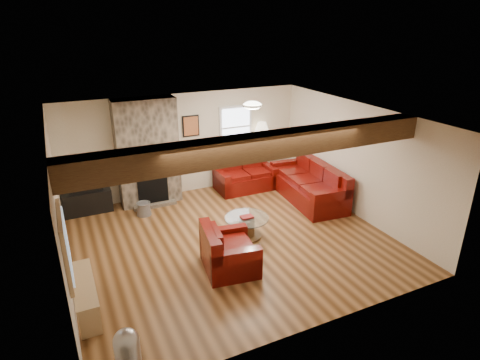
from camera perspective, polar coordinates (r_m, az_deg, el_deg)
The scene contains 18 objects.
room at distance 7.58m, azimuth -1.32°, elevation -0.31°, with size 8.00×8.00×8.00m.
oak_beam at distance 6.16m, azimuth 3.35°, elevation 4.86°, with size 6.00×0.36×0.38m, color #371E10.
chimney_breast at distance 9.54m, azimuth -13.00°, elevation 3.68°, with size 1.40×0.67×2.50m.
back_window at distance 10.36m, azimuth -0.61°, elevation 7.57°, with size 0.90×0.08×1.10m, color white, non-canonical shape.
hatch_window at distance 5.59m, azimuth -23.57°, elevation -8.55°, with size 0.08×1.00×0.90m, color tan, non-canonical shape.
ceiling_dome at distance 8.38m, azimuth 1.77°, elevation 10.38°, with size 0.40×0.40×0.18m, color white, non-canonical shape.
artwork_back at distance 9.90m, azimuth -7.00°, elevation 7.63°, with size 0.42×0.06×0.52m, color black, non-canonical shape.
artwork_right at distance 9.18m, azimuth 15.08°, elevation 6.22°, with size 0.06×0.55×0.42m, color black, non-canonical shape.
sofa_three at distance 9.83m, azimuth 9.61°, elevation -0.30°, with size 2.33×0.98×0.90m, color #430604, non-canonical shape.
loveseat at distance 10.32m, azimuth 0.76°, elevation 0.79°, with size 1.49×0.86×0.79m, color #430604, non-canonical shape.
armchair_red at distance 7.09m, azimuth -1.49°, elevation -9.65°, with size 1.00×0.87×0.81m, color #430604, non-canonical shape.
coffee_table at distance 8.14m, azimuth 0.98°, elevation -6.70°, with size 0.89×0.89×0.46m.
tv_cabinet at distance 9.75m, azimuth -20.88°, elevation -2.90°, with size 1.05×0.42×0.53m, color black.
television at distance 9.57m, azimuth -21.26°, elevation -0.32°, with size 0.73×0.10×0.42m, color black.
floor_lamp at distance 10.56m, azimuth 3.13°, elevation 6.95°, with size 0.42×0.42×1.63m.
pine_bench at distance 6.68m, azimuth -21.10°, elevation -15.20°, with size 0.31×1.31×0.49m, color tan, non-canonical shape.
pedal_bin at distance 5.38m, azimuth -15.63°, elevation -22.96°, with size 0.31×0.31×0.77m, color #AFAFB5, non-canonical shape.
coal_bucket at distance 9.29m, azimuth -13.52°, elevation -3.97°, with size 0.33×0.33×0.31m, color gray, non-canonical shape.
Camera 1 is at (-2.83, -6.42, 4.11)m, focal length 30.00 mm.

